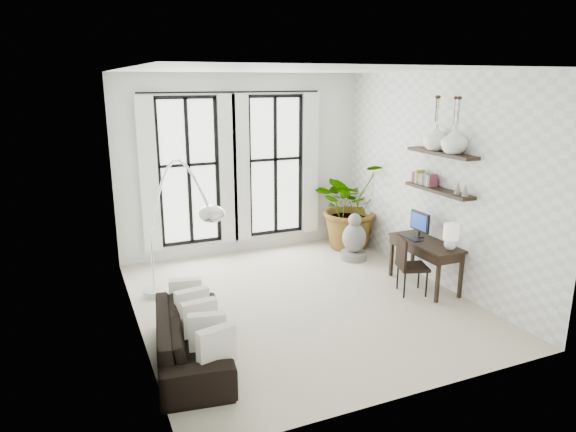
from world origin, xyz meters
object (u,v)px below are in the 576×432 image
desk_chair (408,262)px  sofa (192,337)px  plant (351,205)px  buddha (354,240)px  arc_lamp (175,196)px  desk (428,245)px

desk_chair → sofa: bearing=-152.2°
plant → buddha: bearing=-114.4°
arc_lamp → plant: bearing=27.2°
desk → buddha: 1.63m
plant → arc_lamp: size_ratio=0.73×
desk → desk_chair: 0.44m
sofa → plant: (3.70, 2.86, 0.54)m
buddha → plant: bearing=65.6°
sofa → desk: bearing=-71.3°
desk → arc_lamp: bearing=174.3°
desk_chair → buddha: bearing=106.0°
sofa → arc_lamp: 1.74m
desk → desk_chair: (-0.39, -0.05, -0.19)m
buddha → sofa: bearing=-147.0°
desk → desk_chair: size_ratio=1.41×
sofa → desk: (3.75, 0.65, 0.41)m
sofa → desk: size_ratio=1.57×
plant → desk: 2.22m
desk_chair → arc_lamp: 3.49m
sofa → arc_lamp: size_ratio=0.85×
sofa → buddha: (3.40, 2.21, 0.07)m
sofa → plant: size_ratio=1.17×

